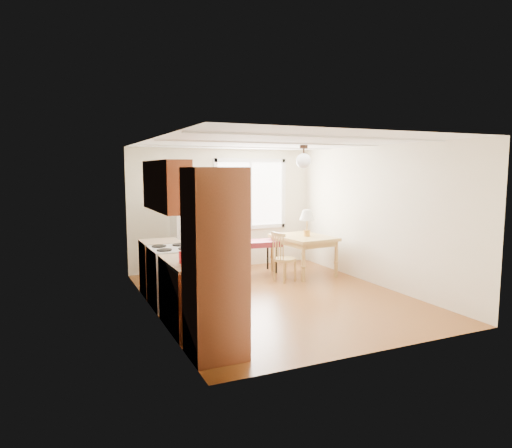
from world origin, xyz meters
TOP-DOWN VIEW (x-y plane):
  - room_shell at (0.00, 0.00)m, footprint 4.60×5.60m
  - kitchen_run at (-1.72, -0.63)m, footprint 0.65×3.40m
  - window_unit at (0.60, 2.47)m, footprint 1.64×0.05m
  - pendant_light at (0.70, 0.40)m, footprint 0.26×0.26m
  - refrigerator at (-0.89, 1.80)m, footprint 0.77×0.78m
  - bench at (0.16, 1.75)m, footprint 1.47×0.68m
  - dining_table at (1.22, 1.26)m, footprint 1.03×1.31m
  - chair at (0.53, 0.87)m, footprint 0.43×0.42m
  - table_lamp at (1.27, 1.22)m, footprint 0.30×0.30m
  - coffee_maker at (-1.72, -1.07)m, footprint 0.20×0.24m
  - kettle at (-1.82, -0.96)m, footprint 0.11×0.11m

SIDE VIEW (x-z plane):
  - chair at x=0.53m, z-range 0.06..0.97m
  - bench at x=0.16m, z-range 0.26..0.92m
  - dining_table at x=1.22m, z-range 0.28..1.04m
  - kitchen_run at x=-1.72m, z-range -0.26..1.94m
  - refrigerator at x=-0.89m, z-range 0.00..1.76m
  - kettle at x=-1.82m, z-range 0.88..1.09m
  - coffee_maker at x=-1.72m, z-range 0.85..1.20m
  - table_lamp at x=1.27m, z-range 0.88..1.40m
  - room_shell at x=0.00m, z-range -0.06..2.56m
  - window_unit at x=0.60m, z-range 0.79..2.31m
  - pendant_light at x=0.70m, z-range 2.04..2.44m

